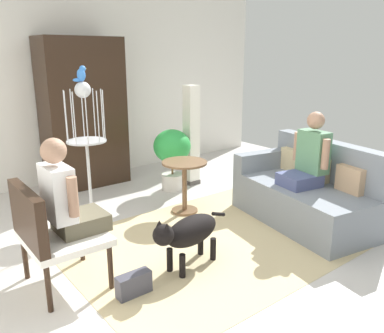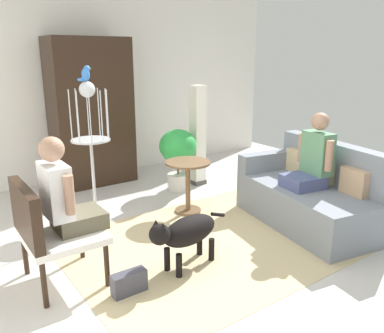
# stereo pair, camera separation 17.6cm
# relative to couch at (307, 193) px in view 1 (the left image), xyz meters

# --- Properties ---
(ground_plane) EXTENTS (7.65, 7.65, 0.00)m
(ground_plane) POSITION_rel_couch_xyz_m (-1.35, 0.14, -0.33)
(ground_plane) COLOR beige
(back_wall) EXTENTS (6.98, 0.12, 2.88)m
(back_wall) POSITION_rel_couch_xyz_m (-1.35, 3.27, 1.11)
(back_wall) COLOR silver
(back_wall) RESTS_ON ground
(area_rug) EXTENTS (2.92, 2.20, 0.01)m
(area_rug) POSITION_rel_couch_xyz_m (-1.23, 0.23, -0.32)
(area_rug) COLOR #C6B284
(area_rug) RESTS_ON ground
(couch) EXTENTS (1.16, 1.78, 0.92)m
(couch) POSITION_rel_couch_xyz_m (0.00, 0.00, 0.00)
(couch) COLOR slate
(couch) RESTS_ON ground
(armchair) EXTENTS (0.61, 0.70, 0.91)m
(armchair) POSITION_rel_couch_xyz_m (-2.84, 0.42, 0.20)
(armchair) COLOR black
(armchair) RESTS_ON ground
(person_on_couch) EXTENTS (0.52, 0.51, 0.82)m
(person_on_couch) POSITION_rel_couch_xyz_m (-0.06, -0.02, 0.45)
(person_on_couch) COLOR #454E7C
(person_on_armchair) EXTENTS (0.48, 0.52, 0.81)m
(person_on_armchair) POSITION_rel_couch_xyz_m (-2.68, 0.42, 0.44)
(person_on_armchair) COLOR brown
(round_end_table) EXTENTS (0.55, 0.55, 0.64)m
(round_end_table) POSITION_rel_couch_xyz_m (-0.97, 1.07, 0.10)
(round_end_table) COLOR brown
(round_end_table) RESTS_ON ground
(dog) EXTENTS (0.91, 0.36, 0.55)m
(dog) POSITION_rel_couch_xyz_m (-1.74, -0.01, 0.02)
(dog) COLOR black
(dog) RESTS_ON ground
(bird_cage_stand) EXTENTS (0.45, 0.45, 1.60)m
(bird_cage_stand) POSITION_rel_couch_xyz_m (-1.95, 1.61, 0.56)
(bird_cage_stand) COLOR silver
(bird_cage_stand) RESTS_ON ground
(parrot) EXTENTS (0.17, 0.10, 0.17)m
(parrot) POSITION_rel_couch_xyz_m (-1.96, 1.61, 1.35)
(parrot) COLOR blue
(parrot) RESTS_ON bird_cage_stand
(potted_plant) EXTENTS (0.52, 0.52, 0.88)m
(potted_plant) POSITION_rel_couch_xyz_m (-0.60, 1.85, 0.24)
(potted_plant) COLOR beige
(potted_plant) RESTS_ON ground
(column_lamp) EXTENTS (0.20, 0.20, 1.46)m
(column_lamp) POSITION_rel_couch_xyz_m (-0.22, 1.91, 0.39)
(column_lamp) COLOR #4C4742
(column_lamp) RESTS_ON ground
(armoire_cabinet) EXTENTS (1.13, 0.56, 2.12)m
(armoire_cabinet) POSITION_rel_couch_xyz_m (-1.44, 2.86, 0.73)
(armoire_cabinet) COLOR black
(armoire_cabinet) RESTS_ON ground
(handbag) EXTENTS (0.29, 0.11, 0.19)m
(handbag) POSITION_rel_couch_xyz_m (-2.36, -0.08, -0.23)
(handbag) COLOR #3F3F4C
(handbag) RESTS_ON ground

